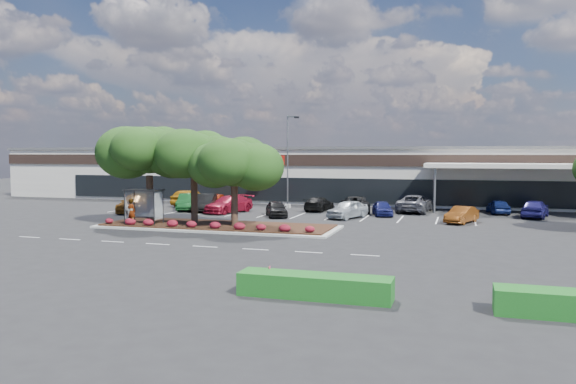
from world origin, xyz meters
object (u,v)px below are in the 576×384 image
(survey_stake, at_px, (269,275))
(car_1, at_px, (188,202))
(car_0, at_px, (135,204))
(light_pole, at_px, (289,167))

(survey_stake, relative_size, car_1, 0.21)
(car_0, bearing_deg, survey_stake, -64.25)
(car_0, height_order, car_1, car_0)
(light_pole, height_order, car_0, light_pole)
(car_0, relative_size, car_1, 1.16)
(light_pole, xyz_separation_m, car_1, (-8.86, -4.68, -3.32))
(survey_stake, bearing_deg, car_0, 131.56)
(car_0, bearing_deg, car_1, 24.35)
(survey_stake, xyz_separation_m, car_1, (-18.10, 28.07, 0.15))
(survey_stake, distance_m, car_0, 33.13)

